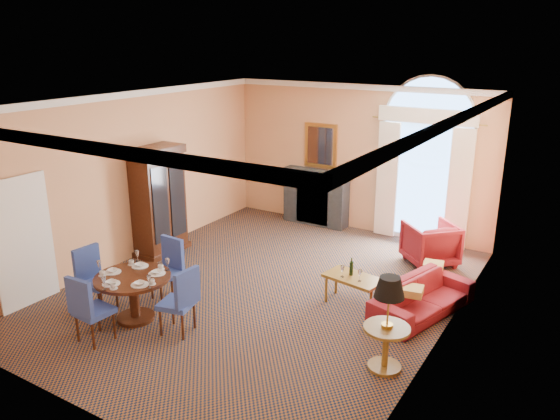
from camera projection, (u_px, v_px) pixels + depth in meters
The scene contains 12 objects.
ground at pixel (265, 290), 9.36m from camera, with size 7.50×7.50×0.00m, color #101D33.
room_envelope at pixel (284, 139), 9.15m from camera, with size 6.04×7.52×3.45m.
armoire at pixel (159, 203), 10.70m from camera, with size 0.62×1.09×2.15m.
dining_table at pixel (133, 287), 8.22m from camera, with size 1.14×1.14×0.92m.
dining_chair_north at pixel (169, 265), 8.92m from camera, with size 0.59×0.59×1.02m.
dining_chair_south at pixel (87, 306), 7.55m from camera, with size 0.49×0.49×1.02m.
dining_chair_east at pixel (182, 297), 7.80m from camera, with size 0.54×0.54×1.02m.
dining_chair_west at pixel (93, 274), 8.56m from camera, with size 0.50×0.48×1.02m.
sofa at pixel (423, 297), 8.48m from camera, with size 1.89×0.74×0.55m, color maroon.
armchair at pixel (430, 243), 10.33m from camera, with size 0.87×0.89×0.81m, color maroon.
coffee_table at pixel (353, 279), 8.76m from camera, with size 0.99×0.66×0.77m.
side_table at pixel (388, 312), 6.90m from camera, with size 0.60×0.60×1.27m.
Camera 1 is at (4.67, -7.11, 4.14)m, focal length 35.00 mm.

